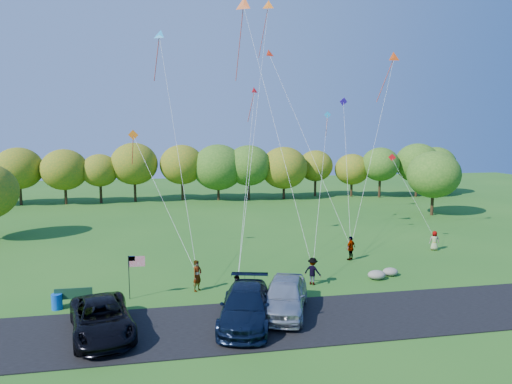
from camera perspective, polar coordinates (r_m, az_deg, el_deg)
ground at (r=28.00m, az=1.83°, el=-12.69°), size 140.00×140.00×0.00m
asphalt_lane at (r=24.38m, az=3.91°, el=-15.82°), size 44.00×6.00×0.06m
treeline at (r=62.23m, az=-4.46°, el=3.00°), size 76.20×28.23×8.25m
minivan_dark at (r=23.69m, az=-18.74°, el=-14.73°), size 3.97×6.30×1.62m
minivan_navy at (r=23.78m, az=-1.30°, el=-14.04°), size 3.85×6.48×1.76m
minivan_silver at (r=25.00m, az=3.61°, el=-12.80°), size 3.97×5.96×1.88m
flyer_a at (r=28.52m, az=-7.36°, el=-10.33°), size 0.81×0.83×1.92m
flyer_b at (r=26.64m, az=-2.35°, el=-12.00°), size 0.95×0.89×1.55m
flyer_c at (r=29.65m, az=7.10°, el=-9.79°), size 1.29×1.23×1.76m
flyer_d at (r=35.51m, az=11.76°, el=-6.88°), size 1.14×0.98×1.84m
flyer_e at (r=40.38m, az=21.41°, el=-5.67°), size 0.91×0.75×1.60m
park_bench at (r=27.88m, az=-21.81°, el=-12.05°), size 2.01×0.50×1.11m
trash_barrel at (r=27.96m, az=-23.63°, el=-12.44°), size 0.58×0.58×0.86m
flag_assembly at (r=27.65m, az=-15.04°, el=-8.95°), size 0.96×0.62×2.60m
boulder_near at (r=31.61m, az=14.84°, el=-9.98°), size 1.19×0.93×0.59m
boulder_far at (r=32.62m, az=16.44°, el=-9.54°), size 1.03×0.86×0.54m
kites_aloft at (r=40.30m, az=1.74°, el=18.56°), size 22.32×10.55×14.90m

